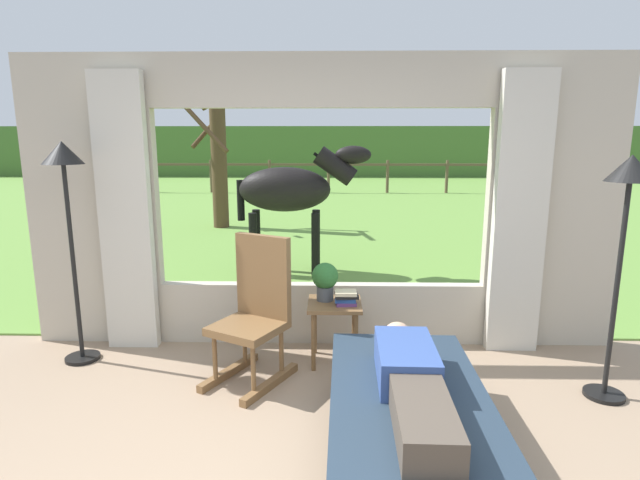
% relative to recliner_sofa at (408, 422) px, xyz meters
% --- Properties ---
extents(back_wall_with_window, '(5.20, 0.12, 2.55)m').
position_rel_recliner_sofa_xyz_m(back_wall_with_window, '(-0.54, 1.72, 1.03)').
color(back_wall_with_window, '#BCB29E').
rests_on(back_wall_with_window, ground_plane).
extents(curtain_panel_left, '(0.44, 0.10, 2.40)m').
position_rel_recliner_sofa_xyz_m(curtain_panel_left, '(-2.23, 1.58, 0.98)').
color(curtain_panel_left, beige).
rests_on(curtain_panel_left, ground_plane).
extents(curtain_panel_right, '(0.44, 0.10, 2.40)m').
position_rel_recliner_sofa_xyz_m(curtain_panel_right, '(1.15, 1.58, 0.98)').
color(curtain_panel_right, beige).
rests_on(curtain_panel_right, ground_plane).
extents(outdoor_pasture_lawn, '(36.00, 21.68, 0.02)m').
position_rel_recliner_sofa_xyz_m(outdoor_pasture_lawn, '(-0.54, 12.62, -0.21)').
color(outdoor_pasture_lawn, olive).
rests_on(outdoor_pasture_lawn, ground_plane).
extents(distant_hill_ridge, '(36.00, 2.00, 2.40)m').
position_rel_recliner_sofa_xyz_m(distant_hill_ridge, '(-0.54, 22.46, 0.98)').
color(distant_hill_ridge, '#476B31').
rests_on(distant_hill_ridge, ground_plane).
extents(recliner_sofa, '(0.94, 1.72, 0.42)m').
position_rel_recliner_sofa_xyz_m(recliner_sofa, '(0.00, 0.00, 0.00)').
color(recliner_sofa, black).
rests_on(recliner_sofa, ground_plane).
extents(reclining_person, '(0.35, 1.43, 0.22)m').
position_rel_recliner_sofa_xyz_m(reclining_person, '(-0.00, -0.05, 0.30)').
color(reclining_person, '#334C8C').
rests_on(reclining_person, recliner_sofa).
extents(rocking_chair, '(0.73, 0.82, 1.12)m').
position_rel_recliner_sofa_xyz_m(rocking_chair, '(-1.03, 1.00, 0.33)').
color(rocking_chair, brown).
rests_on(rocking_chair, ground_plane).
extents(side_table, '(0.44, 0.44, 0.52)m').
position_rel_recliner_sofa_xyz_m(side_table, '(-0.42, 1.28, 0.21)').
color(side_table, brown).
rests_on(side_table, ground_plane).
extents(potted_plant, '(0.22, 0.22, 0.32)m').
position_rel_recliner_sofa_xyz_m(potted_plant, '(-0.50, 1.34, 0.48)').
color(potted_plant, '#4C5156').
rests_on(potted_plant, side_table).
extents(book_stack, '(0.19, 0.16, 0.12)m').
position_rel_recliner_sofa_xyz_m(book_stack, '(-0.33, 1.22, 0.36)').
color(book_stack, '#59336B').
rests_on(book_stack, side_table).
extents(floor_lamp_left, '(0.32, 0.32, 1.83)m').
position_rel_recliner_sofa_xyz_m(floor_lamp_left, '(-2.56, 1.27, 1.26)').
color(floor_lamp_left, black).
rests_on(floor_lamp_left, ground_plane).
extents(floor_lamp_right, '(0.32, 0.32, 1.74)m').
position_rel_recliner_sofa_xyz_m(floor_lamp_right, '(1.54, 0.74, 1.19)').
color(floor_lamp_right, black).
rests_on(floor_lamp_right, ground_plane).
extents(horse, '(1.81, 0.56, 1.73)m').
position_rel_recliner_sofa_xyz_m(horse, '(-1.00, 4.09, 0.94)').
color(horse, black).
rests_on(horse, outdoor_pasture_lawn).
extents(pasture_tree, '(1.31, 1.34, 3.28)m').
position_rel_recliner_sofa_xyz_m(pasture_tree, '(-2.75, 7.66, 1.42)').
color(pasture_tree, '#4C3823').
rests_on(pasture_tree, outdoor_pasture_lawn).
extents(pasture_fence_line, '(16.10, 0.10, 1.10)m').
position_rel_recliner_sofa_xyz_m(pasture_fence_line, '(-0.54, 14.46, 0.53)').
color(pasture_fence_line, brown).
rests_on(pasture_fence_line, outdoor_pasture_lawn).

